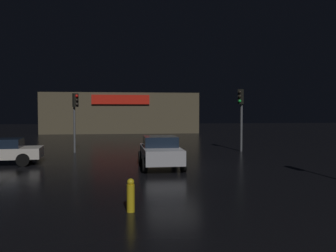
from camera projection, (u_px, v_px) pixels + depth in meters
The scene contains 6 objects.
ground_plane at pixel (173, 167), 17.56m from camera, with size 120.00×120.00×0.00m, color black.
store_building at pixel (121, 113), 47.59m from camera, with size 19.14×10.20×4.98m.
traffic_signal_opposite at pixel (241, 109), 24.25m from camera, with size 0.42×0.43×4.23m.
traffic_signal_cross_right at pixel (75, 110), 23.44m from camera, with size 0.41×0.43×3.92m.
car_near at pixel (161, 152), 17.36m from camera, with size 2.04×3.96×1.52m.
fire_hydrant at pixel (131, 195), 9.74m from camera, with size 0.22×0.22×0.92m.
Camera 1 is at (-2.42, -17.29, 2.76)m, focal length 38.15 mm.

